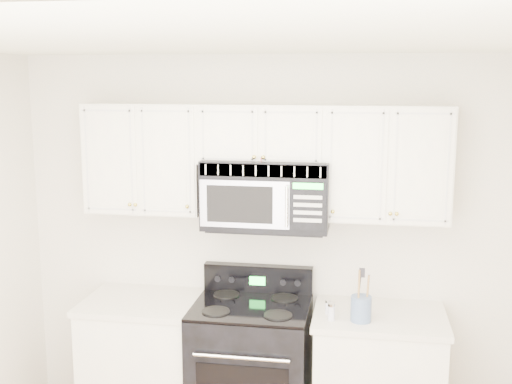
# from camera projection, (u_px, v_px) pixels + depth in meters

# --- Properties ---
(room) EXTENTS (3.51, 3.51, 2.61)m
(room) POSITION_uv_depth(u_px,v_px,m) (207.00, 338.00, 2.86)
(room) COLOR olive
(room) RESTS_ON ground
(base_cabinet_left) EXTENTS (0.86, 0.65, 0.92)m
(base_cabinet_left) POSITION_uv_depth(u_px,v_px,m) (148.00, 366.00, 4.55)
(base_cabinet_left) COLOR white
(base_cabinet_left) RESTS_ON ground
(base_cabinet_right) EXTENTS (0.86, 0.65, 0.92)m
(base_cabinet_right) POSITION_uv_depth(u_px,v_px,m) (377.00, 384.00, 4.28)
(base_cabinet_right) COLOR white
(base_cabinet_right) RESTS_ON ground
(range) EXTENTS (0.78, 0.71, 1.13)m
(range) POSITION_uv_depth(u_px,v_px,m) (251.00, 367.00, 4.40)
(range) COLOR black
(range) RESTS_ON ground
(upper_cabinets) EXTENTS (2.44, 0.37, 0.75)m
(upper_cabinets) POSITION_uv_depth(u_px,v_px,m) (263.00, 155.00, 4.29)
(upper_cabinets) COLOR white
(upper_cabinets) RESTS_ON ground
(microwave) EXTENTS (0.83, 0.47, 0.46)m
(microwave) POSITION_uv_depth(u_px,v_px,m) (267.00, 193.00, 4.28)
(microwave) COLOR black
(microwave) RESTS_ON ground
(utensil_crock) EXTENTS (0.13, 0.13, 0.35)m
(utensil_crock) POSITION_uv_depth(u_px,v_px,m) (361.00, 308.00, 4.05)
(utensil_crock) COLOR slate
(utensil_crock) RESTS_ON base_cabinet_right
(shaker_salt) EXTENTS (0.05, 0.05, 0.11)m
(shaker_salt) POSITION_uv_depth(u_px,v_px,m) (331.00, 312.00, 4.07)
(shaker_salt) COLOR silver
(shaker_salt) RESTS_ON base_cabinet_right
(shaker_pepper) EXTENTS (0.04, 0.04, 0.09)m
(shaker_pepper) POSITION_uv_depth(u_px,v_px,m) (328.00, 307.00, 4.18)
(shaker_pepper) COLOR silver
(shaker_pepper) RESTS_ON base_cabinet_right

